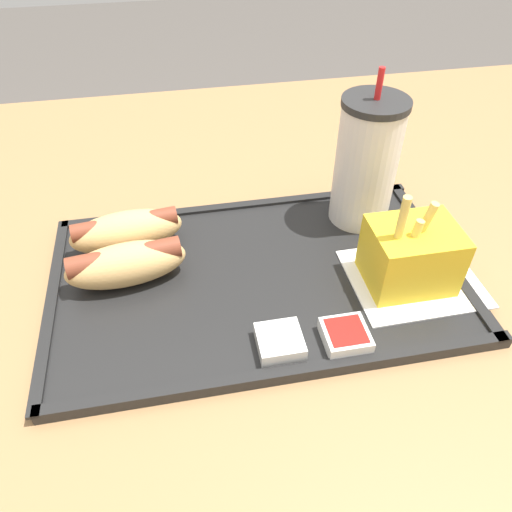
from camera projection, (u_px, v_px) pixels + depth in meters
name	position (u px, v px, depth m)	size (l,w,h in m)	color
dining_table	(263.00, 459.00, 0.78)	(1.37, 1.17, 0.71)	olive
food_tray	(256.00, 279.00, 0.57)	(0.46, 0.28, 0.01)	black
paper_napkin	(412.00, 277.00, 0.56)	(0.14, 0.12, 0.00)	white
soda_cup	(366.00, 162.00, 0.60)	(0.08, 0.08, 0.19)	silver
hot_dog_far	(126.00, 230.00, 0.59)	(0.14, 0.06, 0.05)	tan
hot_dog_near	(126.00, 263.00, 0.54)	(0.14, 0.07, 0.05)	tan
fries_carton	(409.00, 254.00, 0.54)	(0.09, 0.07, 0.12)	gold
sauce_cup_mayo	(278.00, 341.00, 0.49)	(0.04, 0.04, 0.02)	silver
sauce_cup_ketchup	(346.00, 335.00, 0.49)	(0.04, 0.04, 0.02)	silver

